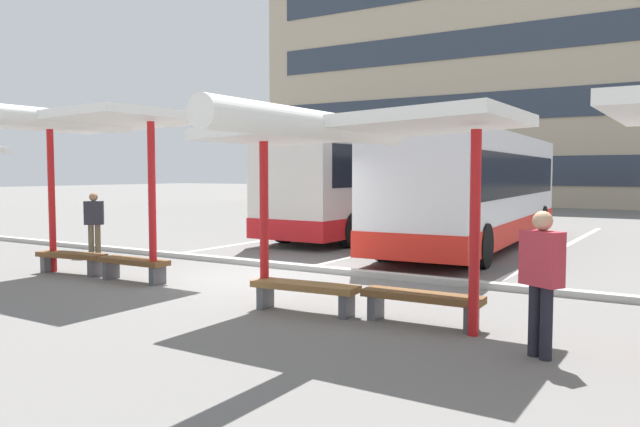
{
  "coord_description": "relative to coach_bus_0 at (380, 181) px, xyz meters",
  "views": [
    {
      "loc": [
        7.49,
        -9.92,
        2.12
      ],
      "look_at": [
        -0.66,
        3.19,
        1.09
      ],
      "focal_mm": 34.81,
      "sensor_mm": 36.0,
      "label": 1
    }
  ],
  "objects": [
    {
      "name": "ground_plane",
      "position": [
        2.01,
        -9.29,
        -1.8
      ],
      "size": [
        160.0,
        160.0,
        0.0
      ],
      "primitive_type": "plane",
      "color": "slate"
    },
    {
      "name": "terminal_building",
      "position": [
        2.05,
        26.01,
        6.28
      ],
      "size": [
        42.36,
        13.06,
        18.9
      ],
      "color": "tan",
      "rests_on": "ground"
    },
    {
      "name": "coach_bus_0",
      "position": [
        0.0,
        0.0,
        0.0
      ],
      "size": [
        2.77,
        11.34,
        3.8
      ],
      "color": "silver",
      "rests_on": "ground"
    },
    {
      "name": "coach_bus_1",
      "position": [
        3.97,
        -1.88,
        -0.17
      ],
      "size": [
        3.21,
        11.35,
        3.5
      ],
      "color": "silver",
      "rests_on": "ground"
    },
    {
      "name": "lane_stripe_0",
      "position": [
        -2.12,
        -0.89,
        -1.8
      ],
      "size": [
        0.16,
        14.0,
        0.01
      ],
      "primitive_type": "cube",
      "color": "white",
      "rests_on": "ground"
    },
    {
      "name": "lane_stripe_1",
      "position": [
        2.01,
        -0.89,
        -1.8
      ],
      "size": [
        0.16,
        14.0,
        0.01
      ],
      "primitive_type": "cube",
      "color": "white",
      "rests_on": "ground"
    },
    {
      "name": "lane_stripe_2",
      "position": [
        6.14,
        -0.89,
        -1.8
      ],
      "size": [
        0.16,
        14.0,
        0.01
      ],
      "primitive_type": "cube",
      "color": "white",
      "rests_on": "ground"
    },
    {
      "name": "waiting_shelter_1",
      "position": [
        -0.75,
        -11.35,
        1.25
      ],
      "size": [
        4.02,
        4.64,
        3.29
      ],
      "color": "red",
      "rests_on": "ground"
    },
    {
      "name": "bench_1",
      "position": [
        -1.65,
        -11.08,
        -1.47
      ],
      "size": [
        1.65,
        0.63,
        0.45
      ],
      "color": "brown",
      "rests_on": "ground"
    },
    {
      "name": "bench_2",
      "position": [
        0.15,
        -11.02,
        -1.47
      ],
      "size": [
        1.58,
        0.46,
        0.45
      ],
      "color": "brown",
      "rests_on": "ground"
    },
    {
      "name": "waiting_shelter_2",
      "position": [
        5.32,
        -11.68,
        0.87
      ],
      "size": [
        4.38,
        4.47,
        2.91
      ],
      "color": "red",
      "rests_on": "ground"
    },
    {
      "name": "bench_3",
      "position": [
        4.42,
        -11.47,
        -1.47
      ],
      "size": [
        1.73,
        0.56,
        0.45
      ],
      "color": "brown",
      "rests_on": "ground"
    },
    {
      "name": "bench_4",
      "position": [
        6.22,
        -11.25,
        -1.47
      ],
      "size": [
        1.71,
        0.46,
        0.45
      ],
      "color": "brown",
      "rests_on": "ground"
    },
    {
      "name": "platform_kerb",
      "position": [
        2.01,
        -8.11,
        -1.74
      ],
      "size": [
        44.0,
        0.24,
        0.12
      ],
      "primitive_type": "cube",
      "color": "#ADADA8",
      "rests_on": "ground"
    },
    {
      "name": "waiting_passenger_0",
      "position": [
        -3.64,
        -8.95,
        -0.89
      ],
      "size": [
        0.49,
        0.48,
        1.6
      ],
      "color": "brown",
      "rests_on": "ground"
    },
    {
      "name": "waiting_passenger_2",
      "position": [
        7.96,
        -11.98,
        -0.83
      ],
      "size": [
        0.53,
        0.43,
        1.68
      ],
      "color": "black",
      "rests_on": "ground"
    }
  ]
}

